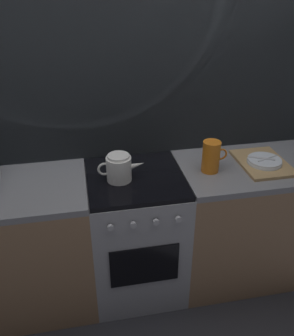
# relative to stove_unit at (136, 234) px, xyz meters

# --- Properties ---
(ground_plane) EXTENTS (8.00, 8.00, 0.00)m
(ground_plane) POSITION_rel_stove_unit_xyz_m (0.00, 0.00, -0.45)
(ground_plane) COLOR #2D2D33
(back_wall) EXTENTS (3.60, 0.05, 2.40)m
(back_wall) POSITION_rel_stove_unit_xyz_m (0.00, 0.32, 0.75)
(back_wall) COLOR gray
(back_wall) RESTS_ON ground_plane
(stove_unit) EXTENTS (0.60, 0.63, 0.90)m
(stove_unit) POSITION_rel_stove_unit_xyz_m (0.00, 0.00, 0.00)
(stove_unit) COLOR #9E9EA3
(stove_unit) RESTS_ON ground_plane
(counter_right) EXTENTS (1.20, 0.60, 0.90)m
(counter_right) POSITION_rel_stove_unit_xyz_m (0.90, 0.00, 0.00)
(counter_right) COLOR #997251
(counter_right) RESTS_ON ground_plane
(kettle) EXTENTS (0.28, 0.15, 0.17)m
(kettle) POSITION_rel_stove_unit_xyz_m (-0.10, -0.02, 0.53)
(kettle) COLOR white
(kettle) RESTS_ON stove_unit
(pitcher) EXTENTS (0.16, 0.11, 0.20)m
(pitcher) POSITION_rel_stove_unit_xyz_m (0.47, -0.02, 0.55)
(pitcher) COLOR orange
(pitcher) RESTS_ON counter_right
(dish_pile) EXTENTS (0.30, 0.40, 0.06)m
(dish_pile) POSITION_rel_stove_unit_xyz_m (0.84, -0.01, 0.47)
(dish_pile) COLOR tan
(dish_pile) RESTS_ON counter_right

